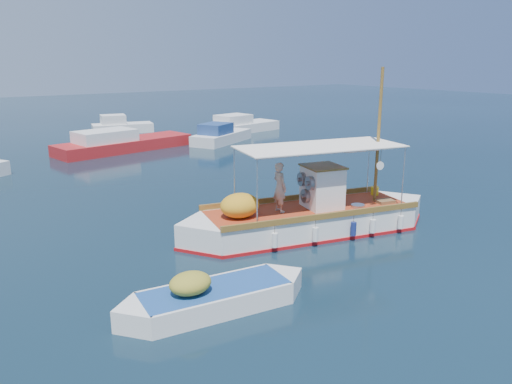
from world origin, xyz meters
TOP-DOWN VIEW (x-y plane):
  - ground at (0.00, 0.00)m, footprint 160.00×160.00m
  - fishing_caique at (0.73, -0.61)m, footprint 10.12×4.45m
  - dinghy at (-5.24, -3.78)m, footprint 5.41×1.97m
  - bg_boat_n at (1.03, 20.20)m, footprint 10.25×4.51m
  - bg_boat_ne at (8.69, 19.16)m, footprint 6.20×4.74m
  - bg_boat_e at (13.24, 23.31)m, footprint 7.44×3.78m
  - bg_boat_far_n at (4.25, 29.00)m, footprint 5.47×3.04m

SIDE VIEW (x-z plane):
  - ground at x=0.00m, z-range 0.00..0.00m
  - dinghy at x=-5.24m, z-range -0.39..0.94m
  - bg_boat_ne at x=8.69m, z-range -0.41..1.39m
  - bg_boat_far_n at x=4.25m, z-range -0.41..1.39m
  - bg_boat_n at x=1.03m, z-range -0.41..1.39m
  - bg_boat_e at x=13.24m, z-range -0.41..1.39m
  - fishing_caique at x=0.73m, z-range -2.61..3.73m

